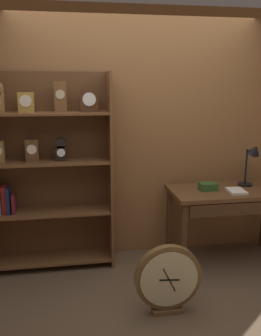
{
  "coord_description": "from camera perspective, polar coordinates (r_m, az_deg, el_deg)",
  "views": [
    {
      "loc": [
        -0.67,
        -2.56,
        1.82
      ],
      "look_at": [
        -0.13,
        0.72,
        1.06
      ],
      "focal_mm": 38.84,
      "sensor_mm": 36.0,
      "label": 1
    }
  ],
  "objects": [
    {
      "name": "ground_plane",
      "position": [
        3.22,
        4.69,
        -21.68
      ],
      "size": [
        10.0,
        10.0,
        0.0
      ],
      "primitive_type": "plane",
      "color": "brown"
    },
    {
      "name": "back_wood_panel",
      "position": [
        3.86,
        0.71,
        5.09
      ],
      "size": [
        4.8,
        0.05,
        2.6
      ],
      "primitive_type": "cube",
      "color": "brown",
      "rests_on": "ground"
    },
    {
      "name": "bookshelf",
      "position": [
        3.67,
        -13.49,
        -0.07
      ],
      "size": [
        1.25,
        0.35,
        1.95
      ],
      "color": "brown",
      "rests_on": "ground"
    },
    {
      "name": "workbench",
      "position": [
        3.88,
        15.39,
        -4.73
      ],
      "size": [
        1.22,
        0.62,
        0.78
      ],
      "color": "brown",
      "rests_on": "ground"
    },
    {
      "name": "desk_lamp",
      "position": [
        3.99,
        18.55,
        1.42
      ],
      "size": [
        0.21,
        0.22,
        0.47
      ],
      "color": "black",
      "rests_on": "workbench"
    },
    {
      "name": "toolbox_small",
      "position": [
        3.78,
        12.08,
        -2.85
      ],
      "size": [
        0.17,
        0.13,
        0.07
      ],
      "primitive_type": "cube",
      "color": "#2D5123",
      "rests_on": "workbench"
    },
    {
      "name": "open_repair_manual",
      "position": [
        3.78,
        16.27,
        -3.49
      ],
      "size": [
        0.17,
        0.23,
        0.02
      ],
      "primitive_type": "cube",
      "rotation": [
        0.0,
        0.0,
        -0.06
      ],
      "color": "silver",
      "rests_on": "workbench"
    },
    {
      "name": "round_clock_large",
      "position": [
        3.07,
        5.93,
        -17.0
      ],
      "size": [
        0.55,
        0.11,
        0.59
      ],
      "color": "brown",
      "rests_on": "ground"
    }
  ]
}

